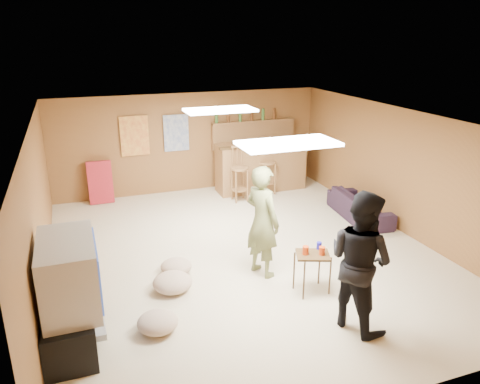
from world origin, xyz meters
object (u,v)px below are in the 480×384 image
object	(u,v)px
person_olive	(262,221)
tray_table	(312,273)
tv_body	(69,274)
bar_counter	(261,166)
sofa	(360,206)
person_black	(360,261)

from	to	relation	value
person_olive	tray_table	xyz separation A→B (m)	(0.45, -0.73, -0.55)
tv_body	bar_counter	xyz separation A→B (m)	(4.15, 4.45, -0.35)
tv_body	bar_counter	distance (m)	6.09
tv_body	tray_table	bearing A→B (deg)	1.22
bar_counter	sofa	size ratio (longest dim) A/B	1.21
person_olive	bar_counter	bearing A→B (deg)	-44.17
sofa	tray_table	distance (m)	3.05
bar_counter	person_black	world-z (taller)	person_black
tv_body	sofa	world-z (taller)	tv_body
bar_counter	person_olive	bearing A→B (deg)	-112.10
sofa	bar_counter	bearing A→B (deg)	33.52
person_olive	person_black	size ratio (longest dim) A/B	0.96
sofa	person_olive	bearing A→B (deg)	124.30
bar_counter	tray_table	size ratio (longest dim) A/B	3.45
bar_counter	tray_table	world-z (taller)	bar_counter
bar_counter	sofa	world-z (taller)	bar_counter
person_olive	person_black	distance (m)	1.70
tv_body	tray_table	size ratio (longest dim) A/B	1.90
tv_body	person_black	world-z (taller)	person_black
person_olive	sofa	xyz separation A→B (m)	(2.64, 1.40, -0.60)
bar_counter	sofa	xyz separation A→B (m)	(1.16, -2.26, -0.31)
tv_body	bar_counter	bearing A→B (deg)	47.00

